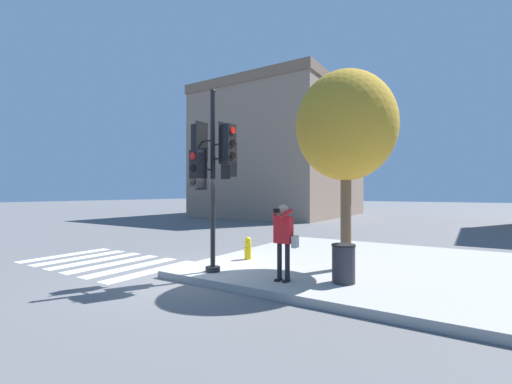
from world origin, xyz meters
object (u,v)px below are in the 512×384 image
object	(u,v)px
fire_hydrant	(248,248)
traffic_signal_pole	(213,162)
person_photographer	(284,235)
street_tree	(346,127)
trash_bin	(344,263)

from	to	relation	value
fire_hydrant	traffic_signal_pole	bearing A→B (deg)	-85.07
fire_hydrant	person_photographer	bearing A→B (deg)	-38.34
traffic_signal_pole	street_tree	world-z (taller)	street_tree
street_tree	trash_bin	distance (m)	3.59
traffic_signal_pole	street_tree	size ratio (longest dim) A/B	0.89
street_tree	trash_bin	bearing A→B (deg)	-74.10
traffic_signal_pole	fire_hydrant	size ratio (longest dim) A/B	6.91
person_photographer	traffic_signal_pole	bearing A→B (deg)	-175.86
traffic_signal_pole	trash_bin	distance (m)	3.94
traffic_signal_pole	person_photographer	world-z (taller)	traffic_signal_pole
traffic_signal_pole	street_tree	distance (m)	3.57
street_tree	person_photographer	bearing A→B (deg)	-111.50
trash_bin	traffic_signal_pole	bearing A→B (deg)	-167.11
traffic_signal_pole	fire_hydrant	xyz separation A→B (m)	(-0.15, 1.78, -2.42)
street_tree	fire_hydrant	xyz separation A→B (m)	(-2.86, -0.34, -3.38)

